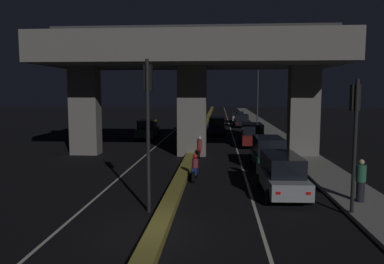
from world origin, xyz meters
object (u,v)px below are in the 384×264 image
car_silver_lead (282,174)px  street_lamp (255,88)px  car_dark_green_lead_oncoming (147,129)px  motorcycle_blue_filtering_near (195,169)px  traffic_light_right_of_median (355,124)px  car_dark_blue_fourth (217,125)px  car_black_fifth (241,120)px  pedestrian_on_sidewalk (361,181)px  car_silver_sixth (238,117)px  traffic_light_left_of_median (148,110)px  car_dark_red_third (252,134)px  car_dark_green_second_oncoming (188,124)px  car_silver_fourth_oncoming (197,114)px  motorcycle_red_filtering_mid (200,148)px  car_taxi_yellow_third_oncoming (195,117)px  car_dark_green_second (268,152)px

car_silver_lead → street_lamp: bearing=-5.5°
car_dark_green_lead_oncoming → motorcycle_blue_filtering_near: car_dark_green_lead_oncoming is taller
traffic_light_right_of_median → car_dark_blue_fourth: (-5.14, 26.54, -2.46)m
car_black_fifth → pedestrian_on_sidewalk: size_ratio=2.54×
car_silver_lead → car_dark_green_lead_oncoming: (-9.75, 18.99, 0.01)m
car_black_fifth → car_silver_sixth: (-0.04, 7.49, -0.02)m
traffic_light_left_of_median → car_dark_red_third: (5.48, 17.85, -2.92)m
car_dark_green_second_oncoming → car_silver_fourth_oncoming: (-0.06, 20.13, 0.05)m
car_dark_blue_fourth → car_dark_green_second_oncoming: car_dark_blue_fourth is taller
car_dark_blue_fourth → motorcycle_red_filtering_mid: car_dark_blue_fourth is taller
car_dark_blue_fourth → car_taxi_yellow_third_oncoming: car_dark_blue_fourth is taller
traffic_light_right_of_median → car_taxi_yellow_third_oncoming: bearing=101.6°
car_dark_green_second → car_dark_red_third: 8.97m
street_lamp → car_black_fifth: size_ratio=1.97×
car_silver_lead → car_black_fifth: car_silver_lead is taller
street_lamp → car_dark_green_second: size_ratio=2.04×
car_taxi_yellow_third_oncoming → traffic_light_right_of_median: bearing=9.5°
car_dark_green_second_oncoming → pedestrian_on_sidewalk: bearing=15.9°
street_lamp → motorcycle_blue_filtering_near: (-6.02, -31.30, -4.52)m
car_dark_green_lead_oncoming → car_dark_green_second_oncoming: size_ratio=0.86×
car_dark_green_second_oncoming → car_dark_blue_fourth: bearing=38.5°
car_silver_lead → car_dark_red_third: 15.08m
car_dark_red_third → car_dark_blue_fourth: (-3.06, 8.69, -0.02)m
street_lamp → car_dark_green_second: street_lamp is taller
street_lamp → car_dark_green_second_oncoming: size_ratio=1.88×
car_dark_blue_fourth → street_lamp: bearing=-26.7°
car_silver_lead → car_dark_green_lead_oncoming: car_dark_green_lead_oncoming is taller
car_dark_green_second_oncoming → car_dark_green_lead_oncoming: bearing=-22.0°
traffic_light_left_of_median → pedestrian_on_sidewalk: bearing=9.2°
car_black_fifth → motorcycle_blue_filtering_near: size_ratio=2.51×
car_black_fifth → pedestrian_on_sidewalk: 34.18m
car_black_fifth → car_dark_green_lead_oncoming: (-9.89, -13.67, 0.11)m
car_silver_lead → car_dark_green_lead_oncoming: 21.35m
car_silver_lead → car_dark_green_second_oncoming: car_silver_lead is taller
car_dark_blue_fourth → motorcycle_red_filtering_mid: size_ratio=2.62×
traffic_light_right_of_median → pedestrian_on_sidewalk: (0.82, 1.35, -2.42)m
traffic_light_right_of_median → car_dark_blue_fourth: 27.14m
traffic_light_right_of_median → car_dark_green_lead_oncoming: 24.90m
car_dark_green_lead_oncoming → motorcycle_red_filtering_mid: size_ratio=2.20×
car_dark_green_lead_oncoming → car_taxi_yellow_third_oncoming: bearing=169.3°
traffic_light_left_of_median → car_dark_red_third: traffic_light_left_of_median is taller
car_dark_red_third → pedestrian_on_sidewalk: car_dark_red_third is taller
motorcycle_red_filtering_mid → car_dark_green_second: bearing=-125.9°
car_silver_lead → motorcycle_red_filtering_mid: size_ratio=2.51×
car_dark_blue_fourth → car_black_fifth: 9.44m
pedestrian_on_sidewalk → car_silver_lead: bearing=154.2°
car_silver_sixth → traffic_light_right_of_median: bearing=-175.5°
street_lamp → motorcycle_red_filtering_mid: size_ratio=4.81×
car_dark_red_third → motorcycle_red_filtering_mid: car_dark_red_third is taller
car_dark_red_third → car_taxi_yellow_third_oncoming: car_dark_red_third is taller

